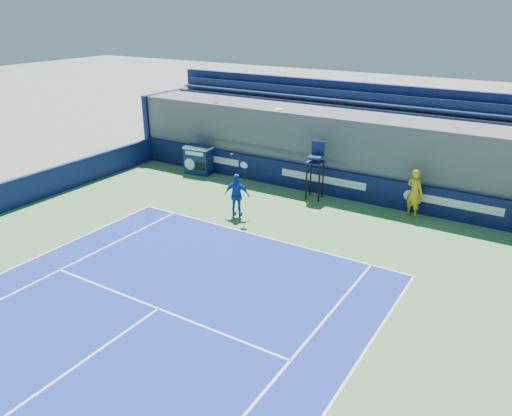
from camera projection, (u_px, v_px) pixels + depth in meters
The scene contains 6 objects.
ball_person at pixel (414, 192), 19.48m from camera, with size 0.70×0.46×1.93m, color gold.
back_hoarding at pixel (323, 181), 21.90m from camera, with size 20.40×0.21×1.20m.
match_clock at pixel (198, 159), 24.55m from camera, with size 1.39×0.86×1.40m.
umpire_chair at pixel (316, 164), 21.07m from camera, with size 0.79×0.79×2.48m.
tennis_player at pixel (237, 195), 19.47m from camera, with size 1.09×0.69×2.57m.
stadium_seating at pixel (343, 144), 23.07m from camera, with size 21.00×4.05×4.40m.
Camera 1 is at (8.43, -2.09, 7.72)m, focal length 35.00 mm.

